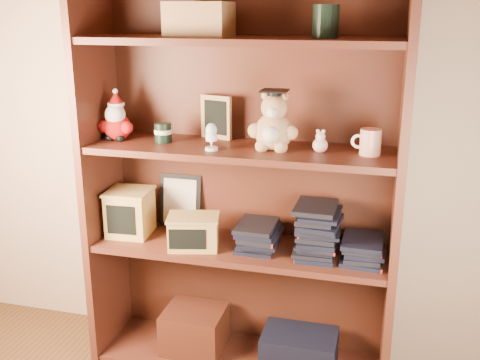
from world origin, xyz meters
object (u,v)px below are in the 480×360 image
object	(u,v)px
bookcase	(243,186)
grad_teddy_bear	(273,127)
treats_box	(130,212)
teacher_mug	(370,142)

from	to	relation	value
bookcase	grad_teddy_bear	xyz separation A→B (m)	(0.13, -0.06, 0.26)
grad_teddy_bear	treats_box	size ratio (longest dim) A/B	1.19
grad_teddy_bear	teacher_mug	world-z (taller)	grad_teddy_bear
grad_teddy_bear	teacher_mug	distance (m)	0.35
bookcase	grad_teddy_bear	size ratio (longest dim) A/B	7.11
bookcase	treats_box	distance (m)	0.49
teacher_mug	bookcase	bearing A→B (deg)	173.93
bookcase	grad_teddy_bear	distance (m)	0.29
bookcase	grad_teddy_bear	world-z (taller)	bookcase
bookcase	treats_box	world-z (taller)	bookcase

